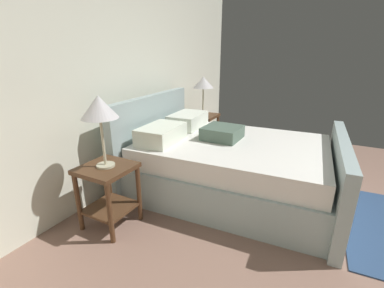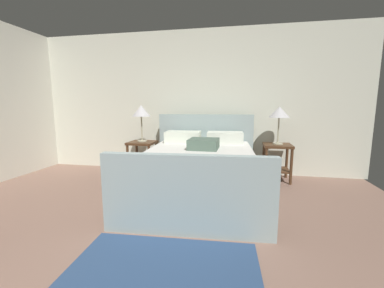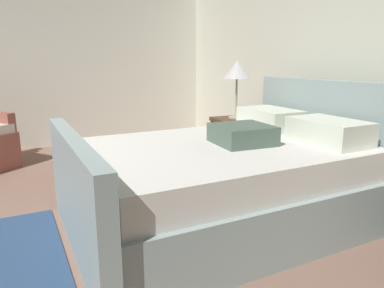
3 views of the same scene
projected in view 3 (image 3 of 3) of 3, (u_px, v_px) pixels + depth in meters
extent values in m
cube|color=silver|center=(332.00, 56.00, 3.31)|extent=(5.93, 0.12, 2.54)
cube|color=#97ABAC|center=(220.00, 197.00, 2.76)|extent=(1.62, 2.09, 0.40)
cube|color=#97ABAC|center=(324.00, 141.00, 3.15)|extent=(1.63, 0.19, 1.07)
cube|color=#97ABAC|center=(77.00, 198.00, 2.25)|extent=(1.63, 0.19, 0.78)
cube|color=white|center=(221.00, 159.00, 2.69)|extent=(1.53, 2.03, 0.22)
cube|color=silver|center=(270.00, 119.00, 3.25)|extent=(0.58, 0.39, 0.18)
cube|color=silver|center=(329.00, 132.00, 2.67)|extent=(0.58, 0.39, 0.18)
cube|color=#4D6355|center=(242.00, 134.00, 2.67)|extent=(0.41, 0.41, 0.14)
cube|color=#4A2F1C|center=(236.00, 120.00, 3.99)|extent=(0.44, 0.44, 0.04)
cube|color=#4A2F1C|center=(235.00, 155.00, 4.08)|extent=(0.40, 0.40, 0.02)
cylinder|color=#4A2F1C|center=(212.00, 144.00, 4.15)|extent=(0.04, 0.04, 0.56)
cylinder|color=#4A2F1C|center=(229.00, 152.00, 3.81)|extent=(0.04, 0.04, 0.56)
cylinder|color=#4A2F1C|center=(241.00, 141.00, 4.30)|extent=(0.04, 0.04, 0.56)
cylinder|color=#4A2F1C|center=(259.00, 148.00, 3.96)|extent=(0.04, 0.04, 0.56)
cylinder|color=#B7B293|center=(236.00, 117.00, 3.98)|extent=(0.16, 0.16, 0.02)
cylinder|color=#B7B293|center=(236.00, 98.00, 3.93)|extent=(0.02, 0.02, 0.42)
cone|color=silver|center=(237.00, 70.00, 3.86)|extent=(0.31, 0.31, 0.19)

